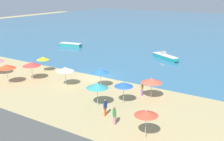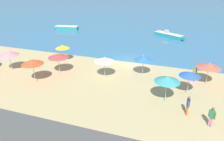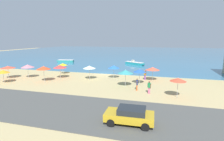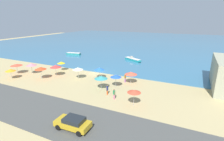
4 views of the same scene
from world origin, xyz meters
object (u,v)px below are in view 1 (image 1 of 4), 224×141
beach_umbrella_1 (31,64)px  beach_umbrella_8 (100,71)px  beach_umbrella_4 (7,66)px  beach_umbrella_7 (152,81)px  beach_umbrella_5 (43,58)px  skiff_offshore (165,57)px  beach_umbrella_9 (97,85)px  skiff_nearshore (70,45)px  bather_2 (105,107)px  beach_umbrella_10 (146,113)px  beach_umbrella_6 (124,84)px  beach_umbrella_0 (65,69)px  bather_0 (142,87)px  bather_1 (114,115)px

beach_umbrella_1 → beach_umbrella_8: (9.21, 2.45, -0.06)m
beach_umbrella_4 → beach_umbrella_7: (17.16, 5.38, -0.25)m
beach_umbrella_5 → skiff_offshore: beach_umbrella_5 is taller
beach_umbrella_9 → beach_umbrella_8: bearing=122.2°
beach_umbrella_8 → skiff_nearshore: size_ratio=0.47×
beach_umbrella_7 → bather_2: beach_umbrella_7 is taller
beach_umbrella_10 → beach_umbrella_8: bearing=141.5°
beach_umbrella_1 → beach_umbrella_6: (14.08, -0.30, -0.03)m
beach_umbrella_1 → beach_umbrella_4: (-1.25, -2.86, 0.17)m
beach_umbrella_4 → beach_umbrella_10: size_ratio=1.06×
skiff_offshore → skiff_nearshore: bearing=-177.9°
beach_umbrella_0 → beach_umbrella_10: beach_umbrella_10 is taller
beach_umbrella_8 → beach_umbrella_0: bearing=-152.6°
beach_umbrella_4 → bather_2: size_ratio=1.56×
beach_umbrella_1 → beach_umbrella_5: 3.73m
bather_0 → bather_2: 6.59m
beach_umbrella_8 → bather_2: (4.93, -6.26, -1.14)m
beach_umbrella_10 → bather_1: (-3.35, 0.64, -1.28)m
beach_umbrella_1 → beach_umbrella_6: bearing=-1.2°
beach_umbrella_0 → beach_umbrella_9: 7.42m
beach_umbrella_0 → beach_umbrella_4: 7.42m
beach_umbrella_8 → bather_2: size_ratio=1.42×
beach_umbrella_4 → bather_2: (15.39, -0.95, -1.37)m
beach_umbrella_0 → beach_umbrella_4: size_ratio=0.94×
beach_umbrella_0 → beach_umbrella_6: beach_umbrella_0 is taller
beach_umbrella_5 → beach_umbrella_6: 16.00m
bather_1 → bather_2: (-1.69, 1.03, 0.01)m
bather_1 → bather_2: size_ratio=0.99×
beach_umbrella_0 → skiff_nearshore: (-15.35, 18.60, -1.76)m
beach_umbrella_9 → skiff_nearshore: 30.92m
bather_1 → beach_umbrella_8: bearing=132.3°
bather_0 → bather_2: bearing=-94.7°
beach_umbrella_10 → skiff_nearshore: beach_umbrella_10 is taller
bather_0 → skiff_nearshore: bather_0 is taller
beach_umbrella_8 → beach_umbrella_9: beach_umbrella_9 is taller
beach_umbrella_10 → beach_umbrella_4: bearing=172.7°
beach_umbrella_9 → skiff_nearshore: (-22.21, 21.43, -1.84)m
beach_umbrella_6 → skiff_offshore: bearing=100.3°
beach_umbrella_7 → beach_umbrella_8: size_ratio=0.98×
beach_umbrella_4 → beach_umbrella_5: (-0.23, 6.28, -0.34)m
beach_umbrella_7 → beach_umbrella_9: 6.12m
skiff_offshore → bather_0: bearing=-76.0°
beach_umbrella_4 → beach_umbrella_8: (10.46, 5.31, -0.23)m
bather_1 → beach_umbrella_1: bearing=163.0°
beach_umbrella_5 → beach_umbrella_6: size_ratio=0.93×
beach_umbrella_4 → beach_umbrella_7: beach_umbrella_4 is taller
beach_umbrella_7 → bather_1: (-0.08, -7.36, -1.12)m
skiff_offshore → beach_umbrella_8: bearing=-94.1°
beach_umbrella_7 → skiff_offshore: (-5.46, 17.27, -1.64)m
beach_umbrella_6 → bather_2: beach_umbrella_6 is taller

